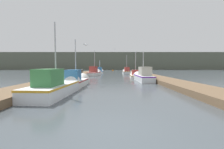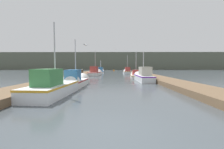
# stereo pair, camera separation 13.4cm
# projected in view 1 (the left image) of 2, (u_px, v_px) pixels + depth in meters

# --- Properties ---
(ground_plane) EXTENTS (200.00, 200.00, 0.00)m
(ground_plane) POSITION_uv_depth(u_px,v_px,m) (113.00, 134.00, 3.86)
(ground_plane) COLOR #3D4449
(dock_left) EXTENTS (2.47, 40.00, 0.39)m
(dock_left) POSITION_uv_depth(u_px,v_px,m) (70.00, 78.00, 19.82)
(dock_left) COLOR brown
(dock_left) RESTS_ON ground_plane
(dock_right) EXTENTS (2.47, 40.00, 0.39)m
(dock_right) POSITION_uv_depth(u_px,v_px,m) (155.00, 78.00, 19.82)
(dock_right) COLOR brown
(dock_right) RESTS_ON ground_plane
(distant_shore_ridge) EXTENTS (120.00, 16.00, 7.95)m
(distant_shore_ridge) POSITION_uv_depth(u_px,v_px,m) (112.00, 61.00, 75.04)
(distant_shore_ridge) COLOR #565B4C
(distant_shore_ridge) RESTS_ON ground_plane
(fishing_boat_0) EXTENTS (1.98, 5.39, 4.76)m
(fishing_boat_0) POSITION_uv_depth(u_px,v_px,m) (58.00, 86.00, 9.16)
(fishing_boat_0) COLOR silver
(fishing_boat_0) RESTS_ON ground_plane
(fishing_boat_1) EXTENTS (1.71, 4.62, 4.42)m
(fishing_boat_1) POSITION_uv_depth(u_px,v_px,m) (77.00, 81.00, 13.13)
(fishing_boat_1) COLOR silver
(fishing_boat_1) RESTS_ON ground_plane
(fishing_boat_2) EXTENTS (1.51, 5.70, 3.63)m
(fishing_boat_2) POSITION_uv_depth(u_px,v_px,m) (143.00, 76.00, 17.35)
(fishing_boat_2) COLOR silver
(fishing_boat_2) RESTS_ON ground_plane
(fishing_boat_3) EXTENTS (1.80, 4.80, 4.32)m
(fishing_boat_3) POSITION_uv_depth(u_px,v_px,m) (135.00, 75.00, 22.46)
(fishing_boat_3) COLOR silver
(fishing_boat_3) RESTS_ON ground_plane
(fishing_boat_4) EXTENTS (2.04, 6.27, 4.97)m
(fishing_boat_4) POSITION_uv_depth(u_px,v_px,m) (95.00, 72.00, 27.88)
(fishing_boat_4) COLOR silver
(fishing_boat_4) RESTS_ON ground_plane
(fishing_boat_5) EXTENTS (1.71, 4.79, 4.57)m
(fishing_boat_5) POSITION_uv_depth(u_px,v_px,m) (127.00, 72.00, 33.05)
(fishing_boat_5) COLOR silver
(fishing_boat_5) RESTS_ON ground_plane
(fishing_boat_6) EXTENTS (2.05, 5.55, 3.68)m
(fishing_boat_6) POSITION_uv_depth(u_px,v_px,m) (100.00, 71.00, 37.79)
(fishing_boat_6) COLOR silver
(fishing_boat_6) RESTS_ON ground_plane
(fishing_boat_7) EXTENTS (1.67, 4.91, 3.64)m
(fishing_boat_7) POSITION_uv_depth(u_px,v_px,m) (100.00, 71.00, 42.75)
(fishing_boat_7) COLOR silver
(fishing_boat_7) RESTS_ON ground_plane
(mooring_piling_0) EXTENTS (0.29, 0.29, 1.21)m
(mooring_piling_0) POSITION_uv_depth(u_px,v_px,m) (82.00, 73.00, 22.68)
(mooring_piling_0) COLOR #473523
(mooring_piling_0) RESTS_ON ground_plane
(mooring_piling_1) EXTENTS (0.33, 0.33, 0.96)m
(mooring_piling_1) POSITION_uv_depth(u_px,v_px,m) (133.00, 72.00, 30.28)
(mooring_piling_1) COLOR #473523
(mooring_piling_1) RESTS_ON ground_plane
(channel_buoy) EXTENTS (0.59, 0.59, 1.09)m
(channel_buoy) POSITION_uv_depth(u_px,v_px,m) (113.00, 71.00, 50.77)
(channel_buoy) COLOR #BF6513
(channel_buoy) RESTS_ON ground_plane
(seagull_lead) EXTENTS (0.45, 0.49, 0.12)m
(seagull_lead) POSITION_uv_depth(u_px,v_px,m) (86.00, 45.00, 13.74)
(seagull_lead) COLOR white
(seagull_1) EXTENTS (0.36, 0.54, 0.12)m
(seagull_1) POSITION_uv_depth(u_px,v_px,m) (115.00, 49.00, 32.04)
(seagull_1) COLOR white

